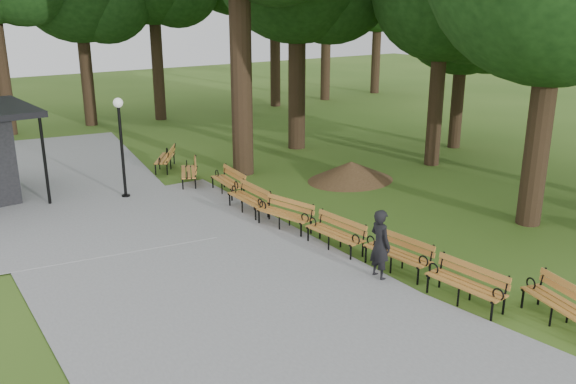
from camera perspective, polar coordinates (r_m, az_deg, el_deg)
ground at (r=14.30m, az=12.34°, el=-8.97°), size 100.00×100.00×0.00m
path at (r=14.18m, az=-8.13°, el=-8.83°), size 12.00×38.00×0.06m
person at (r=14.31m, az=8.74°, el=-4.95°), size 0.46×0.66×1.73m
lamp_post at (r=20.46m, az=-15.65°, el=5.92°), size 0.32×0.32×3.38m
dirt_mound at (r=22.36m, az=5.98°, el=2.00°), size 2.83×2.83×0.72m
bench_1 at (r=13.53m, az=24.48°, el=-9.73°), size 1.13×2.00×0.88m
bench_2 at (r=13.72m, az=16.47°, el=-8.45°), size 0.75×1.93×0.88m
bench_3 at (r=14.93m, az=10.33°, el=-5.82°), size 0.78×1.94×0.88m
bench_4 at (r=15.99m, az=4.47°, el=-3.98°), size 0.76×1.94×0.88m
bench_5 at (r=17.38m, az=-0.34°, el=-2.15°), size 1.04×1.99×0.88m
bench_6 at (r=18.79m, az=-3.80°, el=-0.67°), size 0.72×1.92×0.88m
bench_7 at (r=20.66m, az=-5.74°, el=0.96°), size 0.85×1.96×0.88m
bench_8 at (r=22.08m, az=-9.43°, el=1.88°), size 1.41×1.99×0.88m
bench_9 at (r=24.22m, az=-11.62°, el=3.14°), size 1.61×1.93×0.88m
lawn_tree_5 at (r=27.93m, az=16.48°, el=16.60°), size 5.91×5.91×9.18m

